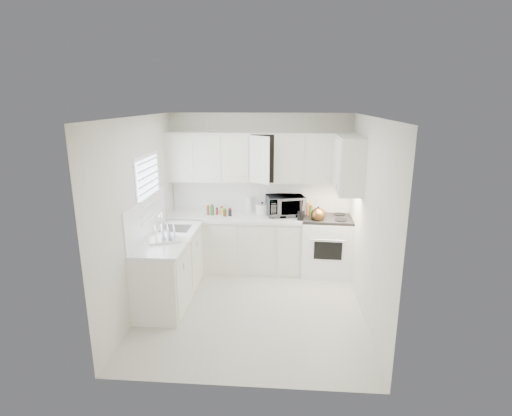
# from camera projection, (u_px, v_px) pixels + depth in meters

# --- Properties ---
(floor) EXTENTS (3.20, 3.20, 0.00)m
(floor) POSITION_uv_depth(u_px,v_px,m) (252.00, 307.00, 5.59)
(floor) COLOR beige
(floor) RESTS_ON ground
(ceiling) EXTENTS (3.20, 3.20, 0.00)m
(ceiling) POSITION_uv_depth(u_px,v_px,m) (252.00, 117.00, 4.91)
(ceiling) COLOR white
(ceiling) RESTS_ON ground
(wall_back) EXTENTS (3.00, 0.00, 3.00)m
(wall_back) POSITION_uv_depth(u_px,v_px,m) (260.00, 191.00, 6.79)
(wall_back) COLOR silver
(wall_back) RESTS_ON ground
(wall_front) EXTENTS (3.00, 0.00, 3.00)m
(wall_front) POSITION_uv_depth(u_px,v_px,m) (237.00, 267.00, 3.71)
(wall_front) COLOR silver
(wall_front) RESTS_ON ground
(wall_left) EXTENTS (0.00, 3.20, 3.20)m
(wall_left) POSITION_uv_depth(u_px,v_px,m) (140.00, 216.00, 5.36)
(wall_left) COLOR silver
(wall_left) RESTS_ON ground
(wall_right) EXTENTS (0.00, 3.20, 3.20)m
(wall_right) POSITION_uv_depth(u_px,v_px,m) (368.00, 221.00, 5.14)
(wall_right) COLOR silver
(wall_right) RESTS_ON ground
(window_blinds) EXTENTS (0.06, 0.96, 1.06)m
(window_blinds) POSITION_uv_depth(u_px,v_px,m) (149.00, 192.00, 5.63)
(window_blinds) COLOR white
(window_blinds) RESTS_ON wall_left
(lower_cabinets_back) EXTENTS (2.22, 0.60, 0.90)m
(lower_cabinets_back) POSITION_uv_depth(u_px,v_px,m) (236.00, 244.00, 6.75)
(lower_cabinets_back) COLOR silver
(lower_cabinets_back) RESTS_ON floor
(lower_cabinets_left) EXTENTS (0.60, 1.60, 0.90)m
(lower_cabinets_left) POSITION_uv_depth(u_px,v_px,m) (170.00, 269.00, 5.76)
(lower_cabinets_left) COLOR silver
(lower_cabinets_left) RESTS_ON floor
(countertop_back) EXTENTS (2.24, 0.64, 0.05)m
(countertop_back) POSITION_uv_depth(u_px,v_px,m) (235.00, 217.00, 6.62)
(countertop_back) COLOR silver
(countertop_back) RESTS_ON lower_cabinets_back
(countertop_left) EXTENTS (0.64, 1.62, 0.05)m
(countertop_left) POSITION_uv_depth(u_px,v_px,m) (169.00, 238.00, 5.63)
(countertop_left) COLOR silver
(countertop_left) RESTS_ON lower_cabinets_left
(backsplash_back) EXTENTS (2.98, 0.02, 0.55)m
(backsplash_back) POSITION_uv_depth(u_px,v_px,m) (260.00, 196.00, 6.80)
(backsplash_back) COLOR white
(backsplash_back) RESTS_ON wall_back
(backsplash_left) EXTENTS (0.02, 1.60, 0.55)m
(backsplash_left) POSITION_uv_depth(u_px,v_px,m) (147.00, 217.00, 5.57)
(backsplash_left) COLOR white
(backsplash_left) RESTS_ON wall_left
(upper_cabinets_back) EXTENTS (3.00, 0.33, 0.80)m
(upper_cabinets_back) POSITION_uv_depth(u_px,v_px,m) (259.00, 182.00, 6.58)
(upper_cabinets_back) COLOR silver
(upper_cabinets_back) RESTS_ON wall_back
(upper_cabinets_right) EXTENTS (0.33, 0.90, 0.80)m
(upper_cabinets_right) POSITION_uv_depth(u_px,v_px,m) (347.00, 191.00, 5.89)
(upper_cabinets_right) COLOR silver
(upper_cabinets_right) RESTS_ON wall_right
(sink) EXTENTS (0.42, 0.38, 0.30)m
(sink) POSITION_uv_depth(u_px,v_px,m) (175.00, 221.00, 5.93)
(sink) COLOR gray
(sink) RESTS_ON countertop_left
(stove) EXTENTS (0.84, 0.70, 1.24)m
(stove) POSITION_uv_depth(u_px,v_px,m) (327.00, 237.00, 6.56)
(stove) COLOR white
(stove) RESTS_ON floor
(tea_kettle) EXTENTS (0.34, 0.31, 0.26)m
(tea_kettle) POSITION_uv_depth(u_px,v_px,m) (318.00, 214.00, 6.30)
(tea_kettle) COLOR brown
(tea_kettle) RESTS_ON stove
(frying_pan) EXTENTS (0.35, 0.49, 0.04)m
(frying_pan) POSITION_uv_depth(u_px,v_px,m) (338.00, 215.00, 6.61)
(frying_pan) COLOR black
(frying_pan) RESTS_ON stove
(microwave) EXTENTS (0.66, 0.47, 0.40)m
(microwave) POSITION_uv_depth(u_px,v_px,m) (285.00, 203.00, 6.60)
(microwave) COLOR gray
(microwave) RESTS_ON countertop_back
(rice_cooker) EXTENTS (0.27, 0.27, 0.21)m
(rice_cooker) POSITION_uv_depth(u_px,v_px,m) (262.00, 208.00, 6.68)
(rice_cooker) COLOR white
(rice_cooker) RESTS_ON countertop_back
(paper_towel) EXTENTS (0.12, 0.12, 0.27)m
(paper_towel) POSITION_uv_depth(u_px,v_px,m) (249.00, 205.00, 6.78)
(paper_towel) COLOR white
(paper_towel) RESTS_ON countertop_back
(utensil_crock) EXTENTS (0.12, 0.12, 0.35)m
(utensil_crock) POSITION_uv_depth(u_px,v_px,m) (301.00, 210.00, 6.33)
(utensil_crock) COLOR black
(utensil_crock) RESTS_ON countertop_back
(dish_rack) EXTENTS (0.49, 0.43, 0.23)m
(dish_rack) POSITION_uv_depth(u_px,v_px,m) (164.00, 233.00, 5.41)
(dish_rack) COLOR white
(dish_rack) RESTS_ON countertop_left
(spice_left_0) EXTENTS (0.06, 0.06, 0.13)m
(spice_left_0) POSITION_uv_depth(u_px,v_px,m) (209.00, 209.00, 6.76)
(spice_left_0) COLOR brown
(spice_left_0) RESTS_ON countertop_back
(spice_left_1) EXTENTS (0.06, 0.06, 0.13)m
(spice_left_1) POSITION_uv_depth(u_px,v_px,m) (213.00, 211.00, 6.66)
(spice_left_1) COLOR #2F6622
(spice_left_1) RESTS_ON countertop_back
(spice_left_2) EXTENTS (0.06, 0.06, 0.13)m
(spice_left_2) POSITION_uv_depth(u_px,v_px,m) (218.00, 209.00, 6.74)
(spice_left_2) COLOR #AB1641
(spice_left_2) RESTS_ON countertop_back
(spice_left_3) EXTENTS (0.06, 0.06, 0.13)m
(spice_left_3) POSITION_uv_depth(u_px,v_px,m) (221.00, 211.00, 6.65)
(spice_left_3) COLOR yellow
(spice_left_3) RESTS_ON countertop_back
(spice_left_4) EXTENTS (0.06, 0.06, 0.13)m
(spice_left_4) POSITION_uv_depth(u_px,v_px,m) (227.00, 210.00, 6.73)
(spice_left_4) COLOR #523A17
(spice_left_4) RESTS_ON countertop_back
(spice_left_5) EXTENTS (0.06, 0.06, 0.13)m
(spice_left_5) POSITION_uv_depth(u_px,v_px,m) (230.00, 211.00, 6.64)
(spice_left_5) COLOR black
(spice_left_5) RESTS_ON countertop_back
(sauce_right_0) EXTENTS (0.06, 0.06, 0.19)m
(sauce_right_0) POSITION_uv_depth(u_px,v_px,m) (294.00, 209.00, 6.68)
(sauce_right_0) COLOR #AB1641
(sauce_right_0) RESTS_ON countertop_back
(sauce_right_1) EXTENTS (0.06, 0.06, 0.19)m
(sauce_right_1) POSITION_uv_depth(u_px,v_px,m) (298.00, 210.00, 6.62)
(sauce_right_1) COLOR yellow
(sauce_right_1) RESTS_ON countertop_back
(sauce_right_2) EXTENTS (0.06, 0.06, 0.19)m
(sauce_right_2) POSITION_uv_depth(u_px,v_px,m) (301.00, 209.00, 6.67)
(sauce_right_2) COLOR #523A17
(sauce_right_2) RESTS_ON countertop_back
(sauce_right_3) EXTENTS (0.06, 0.06, 0.19)m
(sauce_right_3) POSITION_uv_depth(u_px,v_px,m) (304.00, 210.00, 6.61)
(sauce_right_3) COLOR black
(sauce_right_3) RESTS_ON countertop_back
(sauce_right_4) EXTENTS (0.06, 0.06, 0.19)m
(sauce_right_4) POSITION_uv_depth(u_px,v_px,m) (307.00, 209.00, 6.66)
(sauce_right_4) COLOR brown
(sauce_right_4) RESTS_ON countertop_back
(sauce_right_5) EXTENTS (0.06, 0.06, 0.19)m
(sauce_right_5) POSITION_uv_depth(u_px,v_px,m) (311.00, 210.00, 6.60)
(sauce_right_5) COLOR #2F6622
(sauce_right_5) RESTS_ON countertop_back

